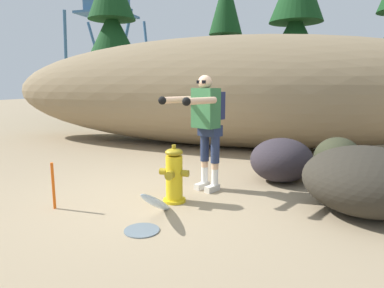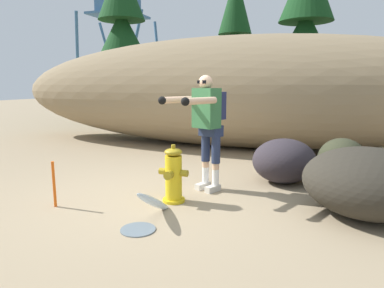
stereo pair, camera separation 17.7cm
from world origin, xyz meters
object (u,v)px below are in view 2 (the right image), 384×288
object	(u,v)px
boulder_mid	(284,161)
fire_hydrant	(173,176)
utility_worker	(207,119)
survey_stake	(54,184)
boulder_small	(342,160)
boulder_large	(368,182)

from	to	relation	value
boulder_mid	fire_hydrant	bearing A→B (deg)	-131.53
utility_worker	survey_stake	xyz separation A→B (m)	(-1.63, -1.32, -0.77)
boulder_mid	survey_stake	distance (m)	3.44
boulder_mid	survey_stake	size ratio (longest dim) A/B	1.72
fire_hydrant	boulder_small	bearing A→B (deg)	40.28
boulder_large	utility_worker	bearing A→B (deg)	172.69
boulder_mid	survey_stake	world-z (taller)	boulder_mid
fire_hydrant	boulder_small	world-z (taller)	fire_hydrant
fire_hydrant	boulder_large	xyz separation A→B (m)	(2.37, 0.34, 0.06)
fire_hydrant	boulder_small	size ratio (longest dim) A/B	0.86
survey_stake	boulder_small	bearing A→B (deg)	35.91
boulder_mid	boulder_small	distance (m)	0.95
survey_stake	fire_hydrant	bearing A→B (deg)	27.78
survey_stake	boulder_mid	bearing A→B (deg)	39.40
boulder_large	boulder_small	world-z (taller)	boulder_large
utility_worker	boulder_large	size ratio (longest dim) A/B	1.12
fire_hydrant	boulder_large	size ratio (longest dim) A/B	0.52
utility_worker	boulder_large	world-z (taller)	utility_worker
survey_stake	boulder_large	bearing A→B (deg)	15.82
boulder_large	boulder_mid	xyz separation A→B (m)	(-1.07, 1.13, -0.06)
fire_hydrant	boulder_mid	size ratio (longest dim) A/B	0.76
fire_hydrant	boulder_large	world-z (taller)	boulder_large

